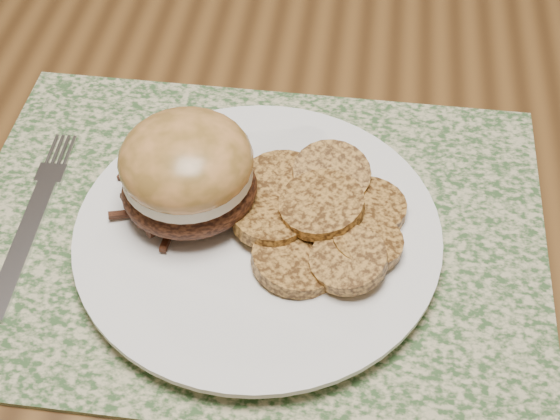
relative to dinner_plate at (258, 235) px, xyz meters
name	(u,v)px	position (x,y,z in m)	size (l,w,h in m)	color
placemat	(252,232)	(-0.01, 0.01, -0.01)	(0.45, 0.33, 0.00)	#33532A
dinner_plate	(258,235)	(0.00, 0.00, 0.00)	(0.26, 0.26, 0.02)	white
pork_sandwich	(187,172)	(-0.05, 0.02, 0.05)	(0.13, 0.12, 0.08)	black
roasted_potatoes	(321,216)	(0.05, 0.01, 0.02)	(0.15, 0.17, 0.03)	#AB7632
fork	(34,218)	(-0.18, 0.00, -0.01)	(0.02, 0.19, 0.00)	silver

